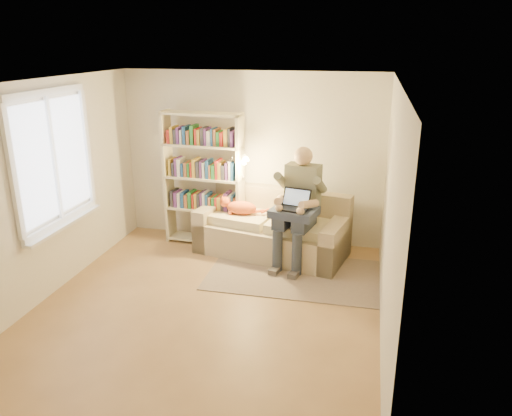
% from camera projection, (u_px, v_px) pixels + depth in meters
% --- Properties ---
extents(floor, '(4.50, 4.50, 0.00)m').
position_uv_depth(floor, '(208.00, 306.00, 5.94)').
color(floor, '#997245').
rests_on(floor, ground).
extents(ceiling, '(4.00, 4.50, 0.02)m').
position_uv_depth(ceiling, '(200.00, 82.00, 5.11)').
color(ceiling, white).
rests_on(ceiling, wall_back).
extents(wall_left, '(0.02, 4.50, 2.60)m').
position_uv_depth(wall_left, '(45.00, 191.00, 5.95)').
color(wall_left, silver).
rests_on(wall_left, floor).
extents(wall_right, '(0.02, 4.50, 2.60)m').
position_uv_depth(wall_right, '(390.00, 216.00, 5.10)').
color(wall_right, silver).
rests_on(wall_right, floor).
extents(wall_back, '(4.00, 0.02, 2.60)m').
position_uv_depth(wall_back, '(251.00, 158.00, 7.60)').
color(wall_back, silver).
rests_on(wall_back, floor).
extents(wall_front, '(4.00, 0.02, 2.60)m').
position_uv_depth(wall_front, '(100.00, 301.00, 3.45)').
color(wall_front, silver).
rests_on(wall_front, floor).
extents(window, '(0.12, 1.52, 1.69)m').
position_uv_depth(window, '(58.00, 181.00, 6.10)').
color(window, white).
rests_on(window, wall_left).
extents(sofa, '(2.30, 1.39, 0.91)m').
position_uv_depth(sofa, '(273.00, 231.00, 7.35)').
color(sofa, tan).
rests_on(sofa, floor).
extents(person, '(0.60, 0.82, 1.64)m').
position_uv_depth(person, '(299.00, 201.00, 6.85)').
color(person, slate).
rests_on(person, sofa).
extents(cat, '(0.68, 0.32, 0.24)m').
position_uv_depth(cat, '(237.00, 207.00, 7.33)').
color(cat, orange).
rests_on(cat, sofa).
extents(blanket, '(0.69, 0.60, 0.11)m').
position_uv_depth(blanket, '(299.00, 213.00, 6.70)').
color(blanket, '#2B344B').
rests_on(blanket, person).
extents(laptop, '(0.44, 0.41, 0.31)m').
position_uv_depth(laptop, '(300.00, 205.00, 6.68)').
color(laptop, black).
rests_on(laptop, blanket).
extents(bookshelf, '(1.35, 0.44, 2.04)m').
position_uv_depth(bookshelf, '(204.00, 173.00, 7.48)').
color(bookshelf, beige).
rests_on(bookshelf, floor).
extents(rug, '(2.35, 1.40, 0.01)m').
position_uv_depth(rug, '(296.00, 275.00, 6.72)').
color(rug, gray).
rests_on(rug, floor).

